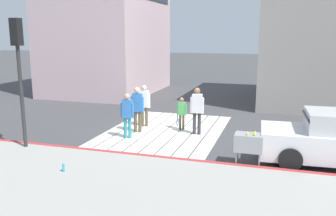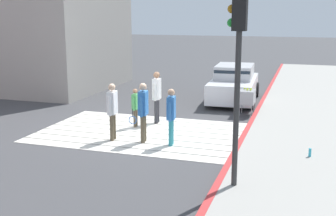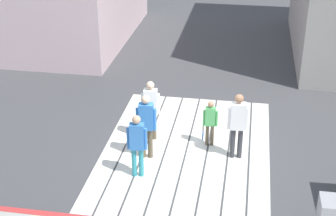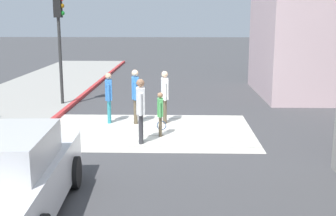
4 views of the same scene
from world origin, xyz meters
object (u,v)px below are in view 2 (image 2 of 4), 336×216
(water_bottle, at_px, (310,153))
(pedestrian_adult_side, at_px, (112,108))
(pedestrian_teen_behind, at_px, (157,94))
(pedestrian_adult_lead, at_px, (143,108))
(pedestrian_child_with_racket, at_px, (135,106))
(car_parked_near_curb, at_px, (234,84))
(pedestrian_adult_trailing, at_px, (171,113))
(traffic_light_corner, at_px, (238,49))
(tennis_ball_cart, at_px, (247,97))

(water_bottle, distance_m, pedestrian_adult_side, 5.70)
(water_bottle, distance_m, pedestrian_teen_behind, 5.71)
(pedestrian_adult_lead, height_order, pedestrian_child_with_racket, pedestrian_adult_lead)
(pedestrian_adult_side, distance_m, pedestrian_child_with_racket, 1.63)
(car_parked_near_curb, relative_size, pedestrian_adult_trailing, 2.65)
(pedestrian_adult_trailing, relative_size, pedestrian_child_with_racket, 1.27)
(traffic_light_corner, relative_size, pedestrian_adult_side, 2.46)
(pedestrian_adult_lead, height_order, pedestrian_adult_side, pedestrian_adult_lead)
(pedestrian_adult_lead, bearing_deg, water_bottle, 177.02)
(car_parked_near_curb, height_order, traffic_light_corner, traffic_light_corner)
(pedestrian_teen_behind, bearing_deg, pedestrian_adult_side, 76.17)
(tennis_ball_cart, distance_m, pedestrian_child_with_racket, 4.40)
(pedestrian_adult_side, bearing_deg, tennis_ball_cart, -126.92)
(tennis_ball_cart, relative_size, pedestrian_teen_behind, 0.57)
(water_bottle, bearing_deg, traffic_light_corner, 57.32)
(traffic_light_corner, height_order, pedestrian_teen_behind, traffic_light_corner)
(tennis_ball_cart, bearing_deg, pedestrian_adult_side, 53.08)
(pedestrian_adult_trailing, bearing_deg, pedestrian_adult_side, 1.12)
(water_bottle, distance_m, pedestrian_child_with_racket, 5.87)
(pedestrian_adult_lead, xyz_separation_m, pedestrian_child_with_racket, (0.88, -1.53, -0.30))
(water_bottle, distance_m, pedestrian_adult_trailing, 3.90)
(car_parked_near_curb, height_order, pedestrian_adult_trailing, pedestrian_adult_trailing)
(tennis_ball_cart, height_order, pedestrian_adult_trailing, pedestrian_adult_trailing)
(tennis_ball_cart, bearing_deg, traffic_light_corner, 95.44)
(traffic_light_corner, distance_m, water_bottle, 4.06)
(car_parked_near_curb, bearing_deg, tennis_ball_cart, 110.08)
(pedestrian_adult_trailing, distance_m, pedestrian_child_with_racket, 2.36)
(traffic_light_corner, relative_size, pedestrian_teen_behind, 2.36)
(water_bottle, bearing_deg, pedestrian_child_with_racket, -17.65)
(water_bottle, bearing_deg, pedestrian_adult_lead, -2.98)
(pedestrian_adult_trailing, bearing_deg, traffic_light_corner, 130.04)
(tennis_ball_cart, xyz_separation_m, pedestrian_child_with_racket, (3.31, 2.90, 0.04))
(car_parked_near_curb, xyz_separation_m, pedestrian_adult_lead, (1.53, 6.89, 0.30))
(pedestrian_teen_behind, relative_size, pedestrian_child_with_racket, 1.38)
(car_parked_near_curb, height_order, tennis_ball_cart, car_parked_near_curb)
(tennis_ball_cart, height_order, pedestrian_adult_side, pedestrian_adult_side)
(pedestrian_adult_side, xyz_separation_m, pedestrian_teen_behind, (-0.58, -2.34, 0.04))
(car_parked_near_curb, distance_m, pedestrian_adult_lead, 7.07)
(pedestrian_adult_trailing, xyz_separation_m, pedestrian_teen_behind, (1.25, -2.31, 0.08))
(tennis_ball_cart, distance_m, pedestrian_teen_behind, 3.56)
(traffic_light_corner, bearing_deg, car_parked_near_curb, -80.65)
(water_bottle, height_order, pedestrian_child_with_racket, pedestrian_child_with_racket)
(water_bottle, distance_m, pedestrian_adult_lead, 4.77)
(pedestrian_teen_behind, bearing_deg, tennis_ball_cart, -142.41)
(tennis_ball_cart, distance_m, water_bottle, 5.21)
(car_parked_near_curb, relative_size, pedestrian_teen_behind, 2.44)
(car_parked_near_curb, relative_size, pedestrian_adult_side, 2.55)
(car_parked_near_curb, bearing_deg, water_bottle, 113.90)
(traffic_light_corner, bearing_deg, pedestrian_adult_side, -32.92)
(traffic_light_corner, distance_m, pedestrian_adult_trailing, 4.05)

